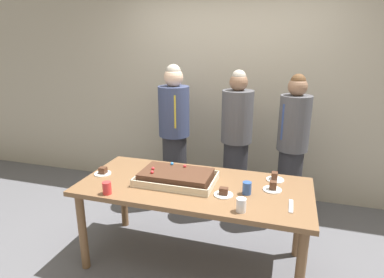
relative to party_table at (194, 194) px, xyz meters
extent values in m
plane|color=#5B5B60|center=(0.00, 0.00, -0.67)|extent=(12.00, 12.00, 0.00)
cube|color=#B2A893|center=(0.00, 1.60, 0.83)|extent=(8.00, 0.12, 3.00)
cube|color=brown|center=(0.00, 0.00, 0.06)|extent=(1.92, 0.87, 0.04)
cylinder|color=brown|center=(-0.88, -0.36, -0.31)|extent=(0.07, 0.07, 0.71)
cylinder|color=brown|center=(0.88, -0.36, -0.31)|extent=(0.07, 0.07, 0.71)
cylinder|color=brown|center=(-0.88, 0.36, -0.31)|extent=(0.07, 0.07, 0.71)
cylinder|color=brown|center=(0.88, 0.36, -0.31)|extent=(0.07, 0.07, 0.71)
cube|color=beige|center=(-0.16, 0.00, 0.09)|extent=(0.66, 0.41, 0.01)
cube|color=beige|center=(-0.16, -0.20, 0.12)|extent=(0.66, 0.01, 0.05)
cube|color=beige|center=(-0.16, 0.20, 0.12)|extent=(0.66, 0.01, 0.05)
cube|color=beige|center=(-0.48, 0.00, 0.12)|extent=(0.01, 0.41, 0.05)
cube|color=beige|center=(0.17, 0.00, 0.12)|extent=(0.01, 0.41, 0.05)
cube|color=#4C2D1E|center=(-0.16, 0.00, 0.14)|extent=(0.59, 0.34, 0.09)
sphere|color=#2D84E0|center=(-0.24, 0.14, 0.19)|extent=(0.03, 0.03, 0.03)
sphere|color=red|center=(-0.33, -0.10, 0.19)|extent=(0.03, 0.03, 0.03)
sphere|color=red|center=(-0.36, -0.02, 0.19)|extent=(0.03, 0.03, 0.03)
sphere|color=red|center=(-0.12, 0.11, 0.19)|extent=(0.03, 0.03, 0.03)
cylinder|color=white|center=(-0.85, -0.03, 0.09)|extent=(0.15, 0.15, 0.01)
cube|color=#4C2D1E|center=(-0.85, -0.03, 0.12)|extent=(0.06, 0.06, 0.06)
cylinder|color=white|center=(0.63, 0.08, 0.09)|extent=(0.15, 0.15, 0.01)
cube|color=#4C2D1E|center=(0.64, 0.08, 0.13)|extent=(0.06, 0.05, 0.07)
cylinder|color=white|center=(0.65, 0.29, 0.09)|extent=(0.15, 0.15, 0.01)
cube|color=#4C2D1E|center=(0.64, 0.29, 0.12)|extent=(0.05, 0.06, 0.06)
cylinder|color=white|center=(0.28, -0.12, 0.09)|extent=(0.15, 0.15, 0.01)
cube|color=#4C2D1E|center=(0.28, -0.12, 0.12)|extent=(0.06, 0.05, 0.05)
cylinder|color=white|center=(0.45, -0.33, 0.13)|extent=(0.07, 0.07, 0.10)
cylinder|color=red|center=(-0.60, -0.36, 0.13)|extent=(0.07, 0.07, 0.10)
cylinder|color=#2D5199|center=(0.45, -0.05, 0.13)|extent=(0.07, 0.07, 0.10)
cube|color=silver|center=(0.78, -0.16, 0.09)|extent=(0.03, 0.20, 0.01)
cylinder|color=#28282D|center=(0.77, 0.97, -0.26)|extent=(0.25, 0.25, 0.82)
cylinder|color=#4C4C51|center=(0.77, 0.97, 0.44)|extent=(0.32, 0.32, 0.57)
cube|color=navy|center=(0.67, 0.86, 0.47)|extent=(0.04, 0.02, 0.36)
sphere|color=#8C664C|center=(0.77, 0.97, 0.81)|extent=(0.19, 0.19, 0.19)
sphere|color=brown|center=(0.77, 0.97, 0.86)|extent=(0.15, 0.15, 0.15)
cylinder|color=#28282D|center=(-0.54, 1.02, -0.24)|extent=(0.28, 0.28, 0.85)
cylinder|color=#384266|center=(-0.54, 1.02, 0.47)|extent=(0.35, 0.35, 0.57)
cube|color=gold|center=(-0.48, 0.86, 0.50)|extent=(0.04, 0.02, 0.36)
sphere|color=beige|center=(-0.54, 1.02, 0.85)|extent=(0.22, 0.22, 0.22)
sphere|color=#B2A899|center=(-0.54, 1.02, 0.91)|extent=(0.17, 0.17, 0.17)
cylinder|color=#28282D|center=(0.19, 0.99, -0.24)|extent=(0.27, 0.27, 0.85)
cylinder|color=#4C4C51|center=(0.19, 0.99, 0.47)|extent=(0.34, 0.34, 0.56)
sphere|color=#8C664C|center=(0.19, 0.99, 0.83)|extent=(0.19, 0.19, 0.19)
sphere|color=#B2A899|center=(0.19, 0.99, 0.88)|extent=(0.15, 0.15, 0.15)
camera|label=1|loc=(0.71, -2.37, 1.23)|focal=30.18mm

